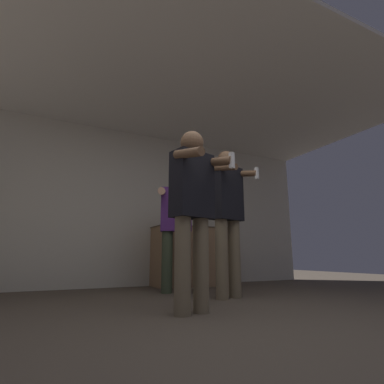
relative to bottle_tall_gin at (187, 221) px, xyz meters
name	(u,v)px	position (x,y,z in m)	size (l,w,h in m)	color
ground_plane	(243,330)	(-0.91, -2.75, -1.04)	(14.00, 14.00, 0.00)	#4C4238
wall_back	(128,206)	(-0.91, 0.37, 0.24)	(7.00, 0.06, 2.55)	beige
ceiling_slab	(164,87)	(-0.91, -1.21, 1.54)	(7.00, 3.61, 0.05)	silver
counter	(193,256)	(0.14, 0.05, -0.57)	(1.33, 0.61, 0.94)	#997551
bottle_tall_gin	(187,221)	(0.00, 0.00, 0.00)	(0.08, 0.08, 0.25)	black
bottle_green_wine	(203,220)	(0.29, 0.00, 0.02)	(0.06, 0.06, 0.33)	maroon
bottle_brown_liquor	(169,220)	(-0.33, 0.00, 0.00)	(0.09, 0.09, 0.29)	maroon
bottle_dark_rum	(221,222)	(0.65, 0.00, 0.01)	(0.07, 0.07, 0.28)	#563314
bottle_red_label	(177,218)	(-0.19, 0.00, 0.03)	(0.07, 0.07, 0.32)	black
person_woman_foreground	(193,205)	(-0.96, -2.14, -0.13)	(0.50, 0.51, 1.59)	#75664C
person_man_side	(227,212)	(-0.17, -1.47, -0.05)	(0.54, 0.53, 1.75)	#75664C
person_spectator_back	(176,223)	(-0.52, -0.75, -0.14)	(0.58, 0.56, 1.58)	#38422D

